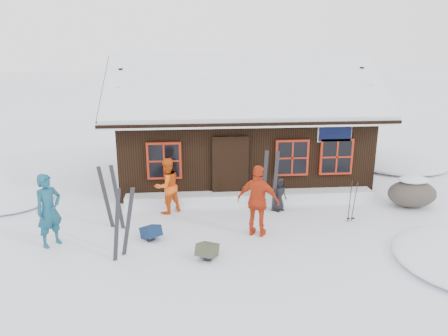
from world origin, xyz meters
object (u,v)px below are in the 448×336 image
Objects in this scene: skier_orange_left at (167,186)px; backpack_blue at (151,234)px; ski_pair_left at (123,224)px; backpack_olive at (207,252)px; boulder at (412,193)px; skier_orange_right at (258,201)px; skier_teal at (49,210)px; skier_crouched at (279,194)px; ski_poles at (352,202)px.

backpack_blue is at bearing 41.58° from skier_orange_left.
ski_pair_left reaches higher than backpack_olive.
boulder is at bearing -21.88° from backpack_blue.
skier_orange_right reaches higher than ski_pair_left.
backpack_olive is at bearing -63.47° from skier_teal.
skier_orange_left reaches higher than skier_crouched.
skier_orange_left is 3.26m from skier_crouched.
skier_crouched is 0.70× the size of boulder.
skier_orange_right is 3.38m from ski_pair_left.
skier_orange_left is 1.13× the size of boulder.
boulder is at bearing -16.44° from ski_pair_left.
skier_crouched is at bearing -9.62° from backpack_blue.
skier_teal reaches higher than backpack_olive.
boulder is (4.94, 1.59, -0.50)m from skier_orange_right.
backpack_blue is at bearing 167.31° from backpack_olive.
skier_teal is 10.19m from boulder.
ski_poles is at bearing -18.91° from ski_pair_left.
backpack_olive is at bearing 72.30° from skier_orange_left.
skier_crouched is 4.83m from ski_pair_left.
boulder is 1.21× the size of ski_poles.
ski_pair_left is 1.21m from backpack_blue.
skier_orange_right reaches higher than skier_orange_left.
ski_poles is (2.72, 0.66, -0.37)m from skier_orange_right.
backpack_blue is (-3.60, -1.61, -0.37)m from skier_crouched.
ski_pair_left is (-3.26, -0.85, -0.13)m from skier_orange_right.
skier_teal is 3.60× the size of backpack_blue.
boulder is at bearing -30.58° from skier_crouched.
ski_pair_left is 2.04m from backpack_olive.
skier_orange_right is 1.84× the size of skier_crouched.
skier_orange_left is 5.19m from ski_poles.
skier_orange_left reaches higher than boulder.
ski_pair_left is at bearing -165.88° from ski_poles.
skier_teal reaches higher than boulder.
ski_poles reaches higher than skier_crouched.
backpack_olive is (-4.07, -1.78, -0.42)m from ski_poles.
skier_orange_left is (2.74, 1.86, -0.09)m from skier_teal.
skier_crouched is 3.54m from backpack_olive.
ski_pair_left is 3.28× the size of backpack_olive.
skier_orange_left is 1.61× the size of skier_crouched.
skier_teal is at bearing -2.68° from skier_orange_left.
ski_poles is at bearing -57.78° from skier_crouched.
skier_crouched is 1.95× the size of backpack_olive.
ski_poles is at bearing -157.08° from boulder.
skier_teal is at bearing 26.03° from skier_orange_right.
skier_orange_right is 5.21m from boulder.
ski_poles is 2.37× the size of backpack_blue.
ski_poles is at bearing -26.76° from backpack_blue.
skier_crouched is (0.88, 1.60, -0.42)m from skier_orange_right.
boulder is (7.29, -0.16, -0.39)m from skier_orange_left.
skier_orange_right is at bearing -162.11° from boulder.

